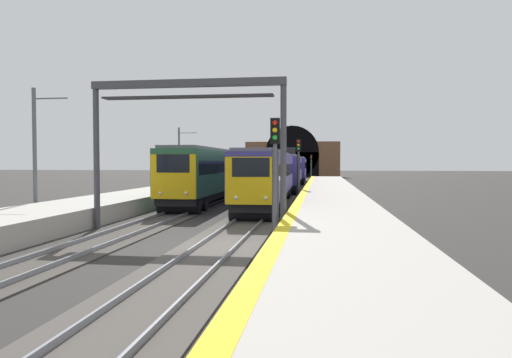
% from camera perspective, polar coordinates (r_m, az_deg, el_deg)
% --- Properties ---
extents(ground_plane, '(320.00, 320.00, 0.00)m').
position_cam_1_polar(ground_plane, '(17.87, -4.38, -8.25)').
color(ground_plane, '#302D2B').
extents(platform_right, '(112.00, 4.49, 0.98)m').
position_cam_1_polar(platform_right, '(17.40, 10.39, -6.91)').
color(platform_right, '#ADA89E').
rests_on(platform_right, ground_plane).
extents(platform_right_edge_strip, '(112.00, 0.50, 0.01)m').
position_cam_1_polar(platform_right_edge_strip, '(17.36, 3.78, -5.25)').
color(platform_right_edge_strip, yellow).
rests_on(platform_right_edge_strip, platform_right).
extents(track_main_line, '(160.00, 3.08, 0.21)m').
position_cam_1_polar(track_main_line, '(17.86, -4.38, -8.12)').
color(track_main_line, '#4C4742').
rests_on(track_main_line, ground_plane).
extents(track_adjacent_line, '(160.00, 2.74, 0.21)m').
position_cam_1_polar(track_adjacent_line, '(19.48, -18.63, -7.36)').
color(track_adjacent_line, '#423D38').
rests_on(track_adjacent_line, ground_plane).
extents(train_main_approaching, '(58.28, 3.19, 4.86)m').
position_cam_1_polar(train_main_approaching, '(52.87, 3.89, 1.06)').
color(train_main_approaching, navy).
rests_on(train_main_approaching, ground_plane).
extents(train_adjacent_platform, '(37.15, 3.02, 4.22)m').
position_cam_1_polar(train_adjacent_platform, '(45.67, -2.93, 1.07)').
color(train_adjacent_platform, '#235638').
rests_on(train_adjacent_platform, ground_plane).
extents(railway_signal_near, '(0.39, 0.38, 5.00)m').
position_cam_1_polar(railway_signal_near, '(19.08, 2.35, 1.58)').
color(railway_signal_near, '#4C4C54').
rests_on(railway_signal_near, ground_plane).
extents(railway_signal_mid, '(0.39, 0.38, 5.10)m').
position_cam_1_polar(railway_signal_mid, '(38.74, 5.21, 1.92)').
color(railway_signal_mid, '#38383D').
rests_on(railway_signal_mid, ground_plane).
extents(railway_signal_far, '(0.39, 0.38, 4.58)m').
position_cam_1_polar(railway_signal_far, '(88.13, 6.76, 1.75)').
color(railway_signal_far, '#38383D').
rests_on(railway_signal_far, ground_plane).
extents(overhead_signal_gantry, '(0.70, 9.28, 7.03)m').
position_cam_1_polar(overhead_signal_gantry, '(22.12, -8.43, 7.69)').
color(overhead_signal_gantry, '#3F3F47').
rests_on(overhead_signal_gantry, ground_plane).
extents(tunnel_portal, '(2.79, 20.37, 11.41)m').
position_cam_1_polar(tunnel_portal, '(101.57, 4.48, 2.43)').
color(tunnel_portal, brown).
rests_on(tunnel_portal, ground_plane).
extents(catenary_mast_near, '(0.22, 2.11, 7.31)m').
position_cam_1_polar(catenary_mast_near, '(28.68, -25.37, 3.00)').
color(catenary_mast_near, '#595B60').
rests_on(catenary_mast_near, ground_plane).
extents(catenary_mast_far, '(0.22, 2.14, 7.07)m').
position_cam_1_polar(catenary_mast_far, '(52.92, -9.35, 2.53)').
color(catenary_mast_far, '#595B60').
rests_on(catenary_mast_far, ground_plane).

